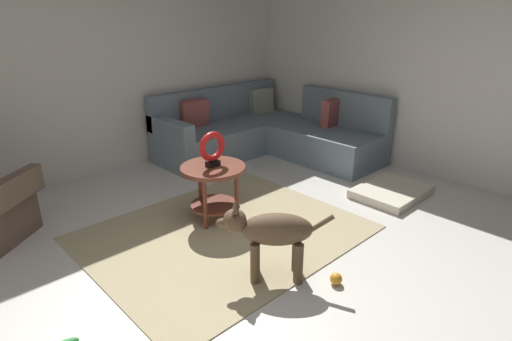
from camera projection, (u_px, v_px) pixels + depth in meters
ground_plane at (267, 278)px, 3.14m from camera, size 6.00×6.00×0.10m
wall_back at (84, 61)px, 4.62m from camera, size 6.00×0.12×2.70m
wall_right at (456, 61)px, 4.53m from camera, size 0.12×6.00×2.70m
area_rug at (224, 232)px, 3.69m from camera, size 2.30×1.90×0.01m
sectional_couch at (266, 134)px, 5.66m from camera, size 2.20×2.25×0.88m
side_table at (213, 179)px, 3.80m from camera, size 0.60×0.60×0.54m
torus_sculpture at (212, 148)px, 3.69m from camera, size 0.28×0.08×0.33m
dog_bed_mat at (391, 192)px, 4.43m from camera, size 0.80×0.60×0.09m
dog at (271, 233)px, 2.94m from camera, size 0.65×0.62×0.63m
dog_toy_ball at (336, 279)px, 2.98m from camera, size 0.09×0.09×0.09m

